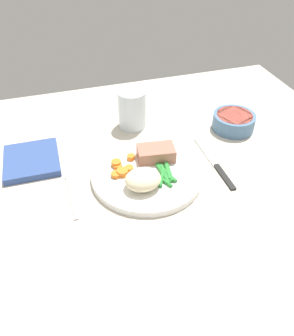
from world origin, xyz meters
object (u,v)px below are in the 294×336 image
at_px(dinner_plate, 147,174).
at_px(water_glass, 132,111).
at_px(fork, 71,192).
at_px(knife, 215,163).
at_px(meat_portion, 156,153).
at_px(salad_bowl, 234,121).
at_px(napkin, 32,160).

relative_size(dinner_plate, water_glass, 2.44).
bearing_deg(fork, knife, 2.36).
relative_size(dinner_plate, meat_portion, 2.94).
xyz_separation_m(knife, salad_bowl, (0.11, 0.13, 0.02)).
bearing_deg(meat_portion, napkin, 162.81).
height_order(water_glass, salad_bowl, water_glass).
distance_m(fork, water_glass, 0.30).
bearing_deg(fork, salad_bowl, 17.75).
distance_m(dinner_plate, meat_portion, 0.06).
relative_size(meat_portion, napkin, 0.63).
xyz_separation_m(water_glass, salad_bowl, (0.26, -0.09, -0.02)).
distance_m(fork, salad_bowl, 0.47).
distance_m(meat_portion, salad_bowl, 0.26).
bearing_deg(water_glass, salad_bowl, -20.15).
distance_m(knife, salad_bowl, 0.17).
distance_m(dinner_plate, knife, 0.17).
relative_size(dinner_plate, fork, 1.54).
bearing_deg(dinner_plate, fork, -179.15).
xyz_separation_m(fork, knife, (0.34, -0.00, -0.00)).
distance_m(dinner_plate, napkin, 0.28).
xyz_separation_m(knife, water_glass, (-0.14, 0.22, 0.04)).
xyz_separation_m(fork, water_glass, (0.20, 0.22, 0.04)).
relative_size(fork, salad_bowl, 1.47).
xyz_separation_m(meat_portion, knife, (0.13, -0.04, -0.03)).
bearing_deg(napkin, knife, -17.35).
bearing_deg(knife, water_glass, 123.24).
height_order(dinner_plate, knife, dinner_plate).
bearing_deg(water_glass, napkin, -161.98).
bearing_deg(water_glass, fork, -132.05).
height_order(knife, napkin, napkin).
height_order(fork, knife, knife).
xyz_separation_m(dinner_plate, napkin, (-0.25, 0.13, 0.00)).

